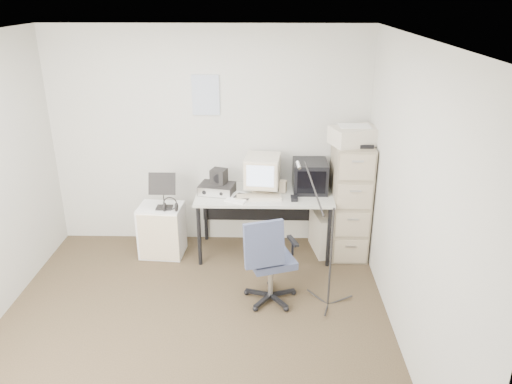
{
  "coord_description": "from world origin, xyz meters",
  "views": [
    {
      "loc": [
        0.65,
        -3.65,
        2.83
      ],
      "look_at": [
        0.55,
        0.95,
        0.95
      ],
      "focal_mm": 35.0,
      "sensor_mm": 36.0,
      "label": 1
    }
  ],
  "objects_px": {
    "filing_cabinet": "(349,200)",
    "side_cart": "(162,230)",
    "desk": "(264,223)",
    "office_chair": "(271,258)"
  },
  "relations": [
    {
      "from": "filing_cabinet",
      "to": "side_cart",
      "type": "relative_size",
      "value": 2.21
    },
    {
      "from": "filing_cabinet",
      "to": "office_chair",
      "type": "relative_size",
      "value": 1.42
    },
    {
      "from": "filing_cabinet",
      "to": "office_chair",
      "type": "distance_m",
      "value": 1.34
    },
    {
      "from": "side_cart",
      "to": "office_chair",
      "type": "bearing_deg",
      "value": -31.92
    },
    {
      "from": "desk",
      "to": "office_chair",
      "type": "bearing_deg",
      "value": -85.77
    },
    {
      "from": "side_cart",
      "to": "desk",
      "type": "bearing_deg",
      "value": 7.34
    },
    {
      "from": "filing_cabinet",
      "to": "side_cart",
      "type": "height_order",
      "value": "filing_cabinet"
    },
    {
      "from": "desk",
      "to": "side_cart",
      "type": "distance_m",
      "value": 1.16
    },
    {
      "from": "office_chair",
      "to": "side_cart",
      "type": "distance_m",
      "value": 1.53
    },
    {
      "from": "office_chair",
      "to": "side_cart",
      "type": "bearing_deg",
      "value": 124.78
    }
  ]
}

